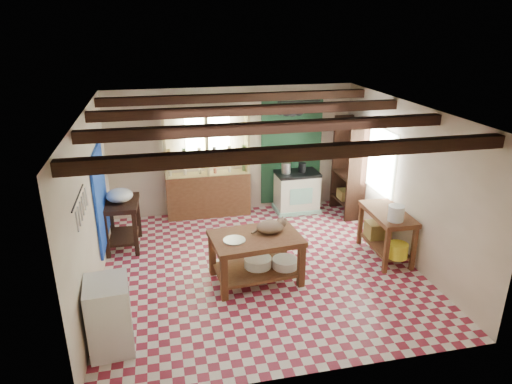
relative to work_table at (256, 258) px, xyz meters
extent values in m
cube|color=maroon|center=(0.14, 0.38, -0.39)|extent=(5.00, 5.00, 0.02)
cube|color=#45464A|center=(0.14, 0.38, 2.22)|extent=(5.00, 5.00, 0.02)
cube|color=beige|center=(0.14, 2.88, 0.92)|extent=(5.00, 0.04, 2.60)
cube|color=beige|center=(0.14, -2.12, 0.92)|extent=(5.00, 0.04, 2.60)
cube|color=beige|center=(-2.36, 0.38, 0.92)|extent=(0.04, 5.00, 2.60)
cube|color=beige|center=(2.64, 0.38, 0.92)|extent=(0.04, 5.00, 2.60)
cube|color=#311A11|center=(0.14, 0.38, 2.10)|extent=(5.00, 3.80, 0.15)
cube|color=#1841B5|center=(-2.33, 1.28, 0.72)|extent=(0.04, 1.40, 1.60)
cube|color=#1B4329|center=(1.39, 2.85, 0.87)|extent=(1.30, 0.04, 2.30)
cube|color=silver|center=(-0.36, 2.86, 1.32)|extent=(0.90, 0.02, 0.80)
cube|color=silver|center=(2.62, 1.38, 1.02)|extent=(0.02, 1.30, 1.20)
cube|color=black|center=(-2.30, -0.82, 1.40)|extent=(0.06, 0.90, 0.28)
cube|color=black|center=(1.39, 2.43, 1.80)|extent=(0.86, 0.12, 0.36)
cube|color=#CFBA77|center=(-0.41, 2.69, 0.72)|extent=(1.70, 0.34, 2.20)
cube|color=#311A11|center=(2.42, 2.18, 0.62)|extent=(0.40, 0.86, 2.00)
cube|color=brown|center=(0.00, 0.00, 0.00)|extent=(1.42, 1.02, 0.76)
cube|color=white|center=(1.44, 2.53, 0.05)|extent=(0.89, 0.61, 0.86)
cube|color=#311A11|center=(-2.06, 1.60, 0.06)|extent=(0.63, 0.89, 0.87)
cube|color=white|center=(-2.08, -1.14, 0.08)|extent=(0.56, 0.65, 0.92)
cube|color=brown|center=(2.32, 0.28, 0.03)|extent=(0.62, 1.18, 0.83)
ellipsoid|color=#8D6C52|center=(0.24, 0.07, 0.48)|extent=(0.50, 0.43, 0.19)
cylinder|color=#B8B7C0|center=(-0.34, -0.08, 0.39)|extent=(0.36, 0.36, 0.02)
cylinder|color=white|center=(0.04, 0.05, -0.10)|extent=(0.47, 0.47, 0.15)
cylinder|color=white|center=(0.46, -0.06, -0.11)|extent=(0.44, 0.44, 0.14)
cylinder|color=#B8B7C0|center=(1.19, 2.52, 0.59)|extent=(0.20, 0.20, 0.22)
cylinder|color=black|center=(1.54, 2.53, 0.58)|extent=(0.16, 0.16, 0.20)
ellipsoid|color=white|center=(-2.06, 1.60, 0.61)|extent=(0.48, 0.48, 0.23)
cylinder|color=white|center=(2.26, -0.07, 0.58)|extent=(0.26, 0.26, 0.25)
cube|color=olive|center=(2.33, 0.58, -0.02)|extent=(0.41, 0.33, 0.28)
cylinder|color=yellow|center=(2.31, -0.17, -0.04)|extent=(0.33, 0.33, 0.24)
camera|label=1|loc=(-1.33, -6.06, 3.45)|focal=32.00mm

